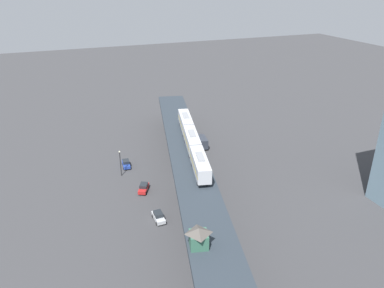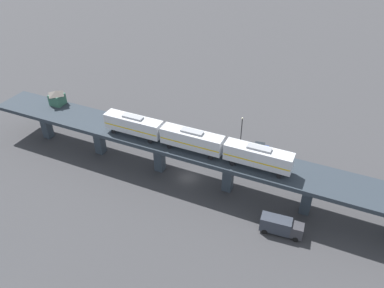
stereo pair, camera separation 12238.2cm
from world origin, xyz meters
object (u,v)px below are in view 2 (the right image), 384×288
delivery_truck (281,226)px  street_lamp (242,128)px  subway_train (192,139)px  signal_hut (57,97)px  street_car_blue (259,147)px  street_car_silver (145,138)px  street_car_red (198,144)px

delivery_truck → street_lamp: street_lamp is taller
subway_train → street_lamp: subway_train is taller
signal_hut → street_car_blue: signal_hut is taller
street_car_blue → delivery_truck: size_ratio=0.61×
street_car_blue → street_lamp: (2.16, 4.32, 3.17)m
street_car_silver → delivery_truck: 38.24m
signal_hut → street_car_red: size_ratio=0.82×
signal_hut → street_car_red: signal_hut is taller
street_car_red → street_car_silver: 12.39m
street_car_silver → signal_hut: bearing=92.5°
signal_hut → street_lamp: (4.18, -41.67, -5.90)m
subway_train → delivery_truck: subway_train is taller
signal_hut → street_car_blue: 46.91m
street_car_red → street_car_silver: same height
street_car_blue → street_lamp: 5.77m
subway_train → street_lamp: size_ratio=5.31×
subway_train → delivery_truck: size_ratio=4.94×
street_car_silver → delivery_truck: (-22.65, -30.80, 0.82)m
subway_train → street_lamp: (16.12, -8.33, -6.64)m
street_car_red → street_car_silver: size_ratio=1.07×
signal_hut → delivery_truck: (-21.79, -50.62, -8.24)m
subway_train → street_car_red: (12.72, 1.13, -9.81)m
signal_hut → street_car_silver: size_ratio=0.88×
signal_hut → street_car_blue: bearing=-87.5°
street_car_red → delivery_truck: 29.14m
signal_hut → street_lamp: size_ratio=0.56×
street_car_silver → street_car_blue: size_ratio=0.97×
street_car_silver → street_car_blue: same height
signal_hut → street_car_red: bearing=-88.6°
subway_train → signal_hut: size_ratio=9.48×
street_car_blue → street_lamp: size_ratio=0.66×
street_car_silver → street_lamp: 22.33m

